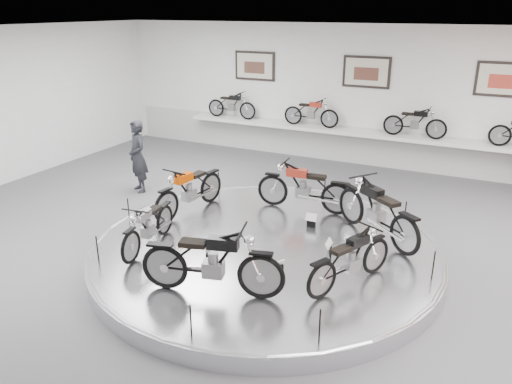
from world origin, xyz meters
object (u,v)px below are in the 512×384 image
at_px(bike_f, 350,259).
at_px(visitor, 138,156).
at_px(display_platform, 265,251).
at_px(bike_e, 212,261).
at_px(bike_b, 304,187).
at_px(bike_c, 189,189).
at_px(bike_d, 148,225).
at_px(bike_a, 377,210).
at_px(shelf, 360,133).

distance_m(bike_f, visitor, 6.76).
distance_m(display_platform, bike_e, 2.01).
xyz_separation_m(display_platform, bike_b, (0.04, 1.88, 0.68)).
xyz_separation_m(display_platform, bike_e, (-0.00, -1.88, 0.71)).
height_order(display_platform, bike_c, bike_c).
bearing_deg(display_platform, visitor, 156.53).
bearing_deg(bike_b, bike_d, 53.23).
height_order(bike_d, bike_f, bike_f).
height_order(bike_c, visitor, visitor).
bearing_deg(bike_a, bike_b, 14.42).
bearing_deg(bike_d, bike_c, -179.37).
xyz_separation_m(bike_c, bike_e, (2.09, -2.57, 0.04)).
distance_m(bike_e, visitor, 5.83).
xyz_separation_m(bike_e, visitor, (-4.42, 3.80, 0.06)).
bearing_deg(visitor, display_platform, 7.98).
bearing_deg(bike_b, bike_e, 85.08).
bearing_deg(shelf, visitor, -134.62).
xyz_separation_m(bike_b, bike_e, (-0.04, -3.75, 0.03)).
height_order(shelf, visitor, visitor).
bearing_deg(bike_e, display_platform, 75.05).
height_order(bike_a, bike_b, bike_a).
xyz_separation_m(bike_c, bike_f, (3.89, -1.41, -0.06)).
bearing_deg(bike_c, shelf, 168.05).
bearing_deg(bike_e, bike_b, 74.50).
bearing_deg(bike_d, bike_b, 139.58).
relative_size(bike_d, visitor, 0.83).
bearing_deg(visitor, bike_e, -9.22).
bearing_deg(bike_b, shelf, -93.84).
bearing_deg(bike_e, bike_f, 17.94).
height_order(display_platform, bike_b, bike_b).
xyz_separation_m(bike_a, bike_d, (-3.58, -2.22, -0.12)).
bearing_deg(bike_d, bike_a, 113.81).
xyz_separation_m(bike_d, visitor, (-2.60, 2.97, 0.17)).
distance_m(display_platform, bike_b, 1.99).
distance_m(bike_a, bike_c, 3.88).
bearing_deg(bike_b, visitor, -4.88).
bearing_deg(display_platform, bike_e, -90.05).
bearing_deg(visitor, bike_d, -17.42).
bearing_deg(shelf, bike_f, -75.83).
relative_size(display_platform, bike_b, 3.57).
relative_size(bike_c, bike_f, 1.13).
height_order(bike_c, bike_f, bike_c).
bearing_deg(display_platform, bike_c, 161.59).
relative_size(bike_a, bike_c, 1.09).
xyz_separation_m(shelf, bike_d, (-1.83, -7.45, -0.25)).
bearing_deg(bike_d, bike_e, 57.71).
relative_size(display_platform, bike_a, 3.34).
height_order(shelf, bike_d, bike_d).
bearing_deg(shelf, bike_a, -71.43).
xyz_separation_m(shelf, visitor, (-4.42, -4.48, -0.09)).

